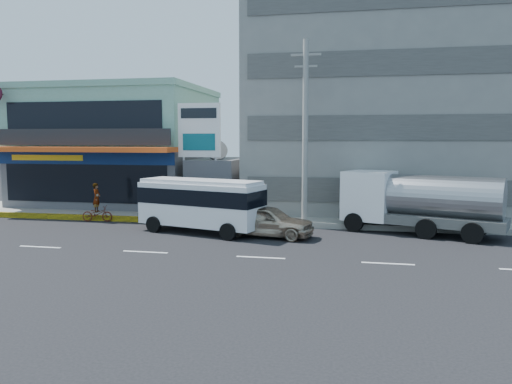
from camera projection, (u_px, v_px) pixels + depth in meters
ground at (145, 252)px, 21.18m from camera, size 120.00×120.00×0.00m
sidewalk at (291, 218)px, 29.44m from camera, size 70.00×5.00×0.30m
shop_building at (120, 150)px, 35.92m from camera, size 12.40×11.70×8.00m
concrete_building at (377, 105)px, 33.09m from camera, size 16.00×12.00×14.00m
gap_structure at (220, 185)px, 32.69m from camera, size 3.00×6.00×3.50m
satellite_dish at (216, 158)px, 31.52m from camera, size 1.50×1.50×0.15m
billboard at (199, 136)px, 29.72m from camera, size 2.60×0.18×6.90m
utility_pole_near at (305, 132)px, 26.67m from camera, size 1.60×0.30×10.00m
minibus at (201, 201)px, 25.36m from camera, size 6.85×3.82×2.73m
sedan at (267, 221)px, 24.42m from camera, size 4.86×2.57×1.58m
tanker_truck at (415, 201)px, 25.16m from camera, size 8.15×4.84×3.09m
motorcycle_rider at (97, 209)px, 28.91m from camera, size 1.82×0.88×2.24m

